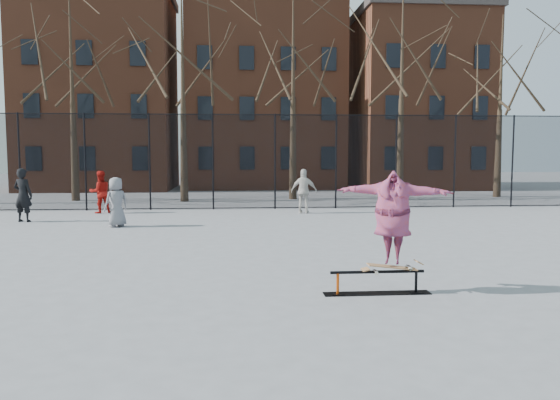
{
  "coord_description": "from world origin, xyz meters",
  "views": [
    {
      "loc": [
        -0.45,
        -9.94,
        2.48
      ],
      "look_at": [
        0.48,
        1.5,
        1.43
      ],
      "focal_mm": 35.0,
      "sensor_mm": 36.0,
      "label": 1
    }
  ],
  "objects": [
    {
      "name": "bystander_red",
      "position": [
        -5.79,
        12.0,
        0.84
      ],
      "size": [
        1.01,
        0.93,
        1.67
      ],
      "primitive_type": "imported",
      "rotation": [
        0.0,
        0.0,
        3.6
      ],
      "color": "#A0130E",
      "rests_on": "ground"
    },
    {
      "name": "bystander_black",
      "position": [
        -7.8,
        9.52,
        0.93
      ],
      "size": [
        0.78,
        0.62,
        1.86
      ],
      "primitive_type": "imported",
      "rotation": [
        0.0,
        0.0,
        2.85
      ],
      "color": "black",
      "rests_on": "ground"
    },
    {
      "name": "skater",
      "position": [
        2.23,
        -0.84,
        1.32
      ],
      "size": [
        2.03,
        1.23,
        1.61
      ],
      "primitive_type": "imported",
      "rotation": [
        0.0,
        0.0,
        -0.38
      ],
      "color": "#563584",
      "rests_on": "skateboard"
    },
    {
      "name": "skate_rail",
      "position": [
        1.98,
        -0.84,
        0.16
      ],
      "size": [
        1.86,
        0.29,
        0.41
      ],
      "color": "black",
      "rests_on": "ground"
    },
    {
      "name": "fence",
      "position": [
        -0.01,
        13.0,
        2.05
      ],
      "size": [
        34.03,
        0.07,
        4.0
      ],
      "color": "black",
      "rests_on": "ground"
    },
    {
      "name": "ground",
      "position": [
        0.0,
        0.0,
        0.0
      ],
      "size": [
        100.0,
        100.0,
        0.0
      ],
      "primitive_type": "plane",
      "color": "slate"
    },
    {
      "name": "rowhouses",
      "position": [
        0.72,
        26.0,
        6.06
      ],
      "size": [
        29.0,
        7.0,
        13.0
      ],
      "color": "brown",
      "rests_on": "ground"
    },
    {
      "name": "bystander_grey",
      "position": [
        -4.32,
        7.99,
        0.81
      ],
      "size": [
        0.94,
        0.9,
        1.62
      ],
      "primitive_type": "imported",
      "rotation": [
        0.0,
        0.0,
        3.82
      ],
      "color": "slate",
      "rests_on": "ground"
    },
    {
      "name": "skateboard",
      "position": [
        2.23,
        -0.84,
        0.47
      ],
      "size": [
        0.93,
        0.22,
        0.11
      ],
      "primitive_type": null,
      "color": "#9F703F",
      "rests_on": "skate_rail"
    },
    {
      "name": "bystander_white",
      "position": [
        2.22,
        11.3,
        0.87
      ],
      "size": [
        1.1,
        0.67,
        1.75
      ],
      "primitive_type": "imported",
      "rotation": [
        0.0,
        0.0,
        2.89
      ],
      "color": "beige",
      "rests_on": "ground"
    },
    {
      "name": "tree_row",
      "position": [
        -0.25,
        17.15,
        7.36
      ],
      "size": [
        33.66,
        7.46,
        10.67
      ],
      "color": "black",
      "rests_on": "ground"
    }
  ]
}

